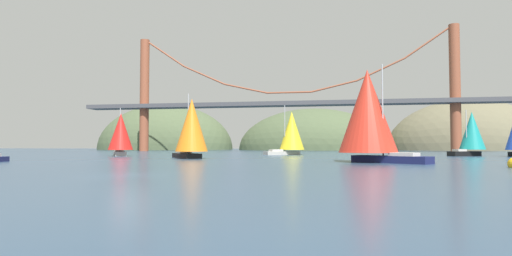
# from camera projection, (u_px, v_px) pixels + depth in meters

# --- Properties ---
(ground_plane) EXTENTS (360.00, 360.00, 0.00)m
(ground_plane) POSITION_uv_depth(u_px,v_px,m) (129.00, 175.00, 25.05)
(ground_plane) COLOR #2D4760
(headland_center) EXTENTS (57.26, 44.00, 31.61)m
(headland_center) POSITION_uv_depth(u_px,v_px,m) (313.00, 150.00, 156.75)
(headland_center) COLOR #4C5B3D
(headland_center) RESTS_ON ground_plane
(headland_left) EXTENTS (55.66, 44.00, 36.89)m
(headland_left) POSITION_uv_depth(u_px,v_px,m) (165.00, 150.00, 167.70)
(headland_left) COLOR #4C5B3D
(headland_left) RESTS_ON ground_plane
(headland_right) EXTENTS (55.84, 44.00, 36.50)m
(headland_right) POSITION_uv_depth(u_px,v_px,m) (468.00, 150.00, 146.70)
(headland_right) COLOR #6B664C
(headland_right) RESTS_ON ground_plane
(suspension_bridge) EXTENTS (126.21, 6.00, 34.92)m
(suspension_bridge) POSITION_uv_depth(u_px,v_px,m) (289.00, 99.00, 119.00)
(suspension_bridge) COLOR brown
(suspension_bridge) RESTS_ON ground_plane
(sailboat_teal_sail) EXTENTS (7.54, 6.40, 7.82)m
(sailboat_teal_sail) POSITION_uv_depth(u_px,v_px,m) (471.00, 132.00, 69.64)
(sailboat_teal_sail) COLOR black
(sailboat_teal_sail) RESTS_ON ground_plane
(sailboat_orange_sail) EXTENTS (7.55, 8.39, 9.14)m
(sailboat_orange_sail) POSITION_uv_depth(u_px,v_px,m) (191.00, 127.00, 56.64)
(sailboat_orange_sail) COLOR black
(sailboat_orange_sail) RESTS_ON ground_plane
(sailboat_scarlet_sail) EXTENTS (10.46, 9.46, 10.44)m
(sailboat_scarlet_sail) POSITION_uv_depth(u_px,v_px,m) (368.00, 113.00, 44.54)
(sailboat_scarlet_sail) COLOR #191E4C
(sailboat_scarlet_sail) RESTS_ON ground_plane
(sailboat_red_spinnaker) EXTENTS (6.45, 7.67, 8.27)m
(sailboat_red_spinnaker) POSITION_uv_depth(u_px,v_px,m) (121.00, 133.00, 69.67)
(sailboat_red_spinnaker) COLOR #B7B2A8
(sailboat_red_spinnaker) RESTS_ON ground_plane
(sailboat_yellow_sail) EXTENTS (8.68, 7.60, 9.56)m
(sailboat_yellow_sail) POSITION_uv_depth(u_px,v_px,m) (291.00, 132.00, 79.48)
(sailboat_yellow_sail) COLOR #B7B2A8
(sailboat_yellow_sail) RESTS_ON ground_plane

